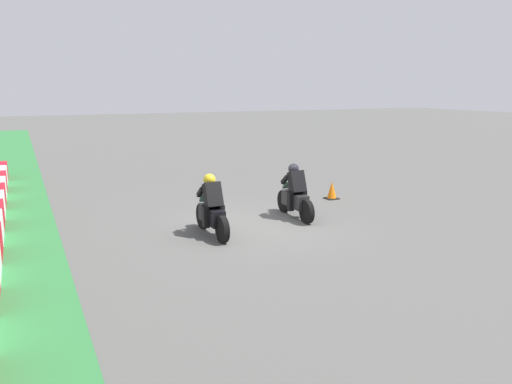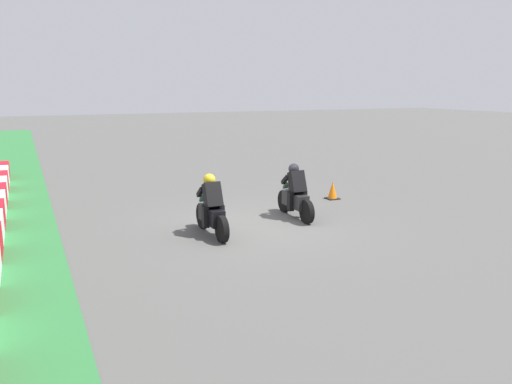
{
  "view_description": "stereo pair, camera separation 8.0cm",
  "coord_description": "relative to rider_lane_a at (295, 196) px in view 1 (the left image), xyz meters",
  "views": [
    {
      "loc": [
        -11.74,
        5.47,
        3.57
      ],
      "look_at": [
        0.01,
        -0.0,
        0.9
      ],
      "focal_mm": 35.7,
      "sensor_mm": 36.0,
      "label": 1
    },
    {
      "loc": [
        -11.77,
        5.4,
        3.57
      ],
      "look_at": [
        0.01,
        -0.0,
        0.9
      ],
      "focal_mm": 35.7,
      "sensor_mm": 36.0,
      "label": 2
    }
  ],
  "objects": [
    {
      "name": "rider_lane_b",
      "position": [
        -0.64,
        2.7,
        0.0
      ],
      "size": [
        2.04,
        0.54,
        1.51
      ],
      "rotation": [
        0.0,
        0.0,
        0.0
      ],
      "color": "black",
      "rests_on": "ground_plane"
    },
    {
      "name": "ground_plane",
      "position": [
        -0.32,
        1.35,
        -0.62
      ],
      "size": [
        120.0,
        120.0,
        0.0
      ],
      "primitive_type": "plane",
      "color": "#53534F"
    },
    {
      "name": "rider_lane_a",
      "position": [
        0.0,
        0.0,
        0.0
      ],
      "size": [
        2.04,
        0.55,
        1.51
      ],
      "rotation": [
        0.0,
        0.0,
        -0.04
      ],
      "color": "black",
      "rests_on": "ground_plane"
    },
    {
      "name": "traffic_cone",
      "position": [
        1.61,
        -2.28,
        -0.36
      ],
      "size": [
        0.4,
        0.4,
        0.57
      ],
      "color": "black",
      "rests_on": "ground_plane"
    }
  ]
}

